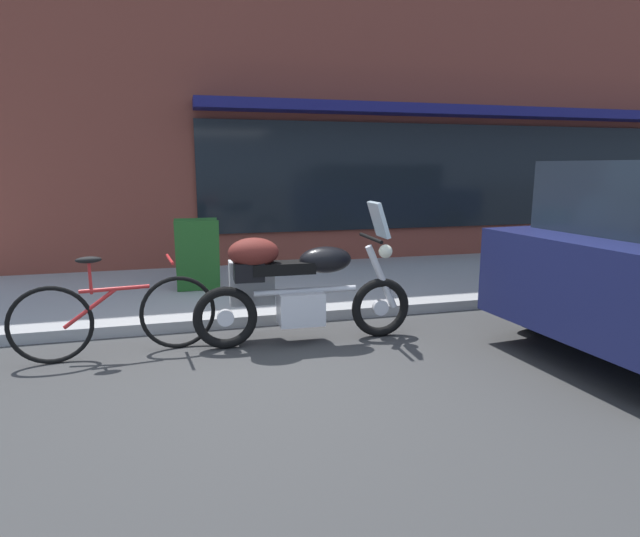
{
  "coord_description": "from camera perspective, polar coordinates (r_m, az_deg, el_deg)",
  "views": [
    {
      "loc": [
        -0.75,
        -4.16,
        1.72
      ],
      "look_at": [
        0.59,
        0.85,
        0.7
      ],
      "focal_mm": 29.07,
      "sensor_mm": 36.0,
      "label": 1
    }
  ],
  "objects": [
    {
      "name": "storefront_building",
      "position": [
        12.15,
        30.32,
        16.91
      ],
      "size": [
        23.28,
        0.9,
        6.64
      ],
      "color": "brown",
      "rests_on": "ground_plane"
    },
    {
      "name": "touring_motorcycle",
      "position": [
        5.07,
        -3.14,
        -1.68
      ],
      "size": [
        2.18,
        0.7,
        1.38
      ],
      "color": "black",
      "rests_on": "ground_plane"
    },
    {
      "name": "ground_plane",
      "position": [
        4.56,
        -4.48,
        -11.06
      ],
      "size": [
        80.0,
        80.0,
        0.0
      ],
      "primitive_type": "plane",
      "color": "#353535"
    },
    {
      "name": "sandwich_board_sign",
      "position": [
        6.92,
        -13.35,
        1.45
      ],
      "size": [
        0.55,
        0.41,
        0.93
      ],
      "color": "#1E511E",
      "rests_on": "sidewalk_curb"
    },
    {
      "name": "parked_bicycle",
      "position": [
        5.1,
        -21.53,
        -4.83
      ],
      "size": [
        1.79,
        0.48,
        0.94
      ],
      "color": "black",
      "rests_on": "ground_plane"
    }
  ]
}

